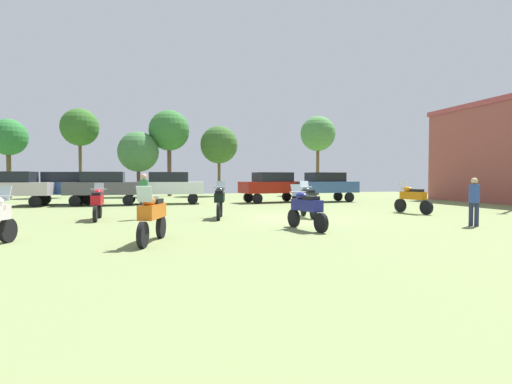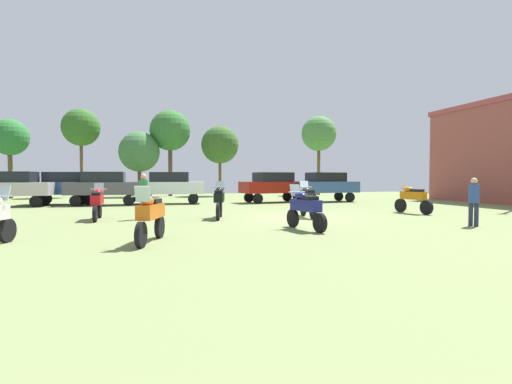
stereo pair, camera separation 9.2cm
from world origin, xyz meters
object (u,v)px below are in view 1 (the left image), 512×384
object	(u,v)px
motorcycle_4	(308,200)
tree_4	(219,145)
car_2	(66,185)
tree_2	(80,128)
motorcycle_2	(98,202)
tree_5	(138,152)
motorcycle_5	(306,208)
motorcycle_1	(152,215)
tree_6	(318,134)
motorcycle_7	(220,200)
car_6	(169,185)
tree_3	(8,138)
person_1	(144,193)
motorcycle_6	(412,198)
car_4	(325,185)
tree_1	(169,131)
car_5	(12,186)
car_3	(103,186)
person_2	(474,198)
car_1	(273,185)

from	to	relation	value
motorcycle_4	tree_4	world-z (taller)	tree_4
car_2	tree_2	world-z (taller)	tree_2
motorcycle_2	tree_5	bearing A→B (deg)	86.08
motorcycle_5	tree_2	xyz separation A→B (m)	(-10.54, 24.78, 5.18)
motorcycle_1	tree_6	world-z (taller)	tree_6
motorcycle_7	tree_5	xyz separation A→B (m)	(-3.72, 19.98, 3.14)
car_6	tree_3	bearing A→B (deg)	57.55
person_1	tree_6	distance (m)	25.09
car_2	car_6	world-z (taller)	same
motorcycle_2	motorcycle_6	bearing A→B (deg)	-3.78
tree_4	tree_6	bearing A→B (deg)	-3.68
motorcycle_7	car_6	xyz separation A→B (m)	(-1.55, 9.86, 0.43)
car_6	tree_6	xyz separation A→B (m)	(14.32, 9.59, 4.64)
motorcycle_7	tree_4	distance (m)	20.69
car_4	tree_1	bearing A→B (deg)	36.12
car_6	tree_2	xyz separation A→B (m)	(-6.92, 10.76, 4.71)
car_5	tree_3	bearing A→B (deg)	21.77
person_1	tree_5	xyz separation A→B (m)	(-0.76, 19.50, 2.81)
motorcycle_4	tree_3	size ratio (longest dim) A/B	0.35
car_2	tree_6	bearing A→B (deg)	-60.33
motorcycle_1	car_3	distance (m)	15.27
person_2	tree_6	xyz separation A→B (m)	(4.83, 24.20, 4.85)
motorcycle_5	tree_4	bearing A→B (deg)	74.96
car_4	tree_6	world-z (taller)	tree_6
car_3	person_2	xyz separation A→B (m)	(13.38, -14.21, -0.21)
person_2	car_5	bearing A→B (deg)	6.83
motorcycle_1	car_1	bearing A→B (deg)	-100.84
motorcycle_4	tree_2	xyz separation A→B (m)	(-12.13, 21.05, 5.14)
car_6	car_3	bearing A→B (deg)	102.43
motorcycle_5	car_5	size ratio (longest dim) A/B	0.48
car_3	car_6	bearing A→B (deg)	-82.98
tree_1	tree_6	distance (m)	13.88
motorcycle_2	car_6	distance (m)	9.73
car_5	tree_6	xyz separation A→B (m)	(23.14, 9.89, 4.64)
car_6	tree_1	size ratio (longest dim) A/B	0.59
tree_4	tree_6	size ratio (longest dim) A/B	0.84
motorcycle_6	person_1	bearing A→B (deg)	165.09
car_5	person_1	size ratio (longest dim) A/B	2.44
car_4	tree_6	size ratio (longest dim) A/B	0.59
car_3	tree_5	xyz separation A→B (m)	(1.72, 10.52, 2.71)
motorcycle_5	tree_6	xyz separation A→B (m)	(10.70, 23.60, 5.11)
motorcycle_6	tree_2	world-z (taller)	tree_2
motorcycle_1	tree_4	xyz separation A→B (m)	(6.00, 25.60, 3.90)
motorcycle_6	car_1	distance (m)	10.19
car_5	motorcycle_1	bearing A→B (deg)	-148.84
motorcycle_1	tree_6	distance (m)	29.81
tree_4	motorcycle_1	bearing A→B (deg)	-103.18
motorcycle_4	motorcycle_5	distance (m)	4.06
car_1	tree_3	distance (m)	21.60
car_5	tree_3	size ratio (longest dim) A/B	0.70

